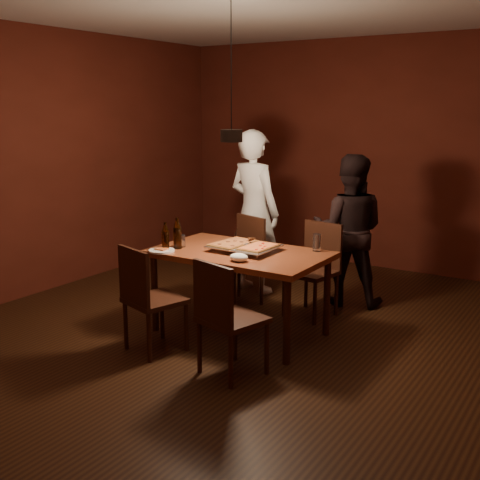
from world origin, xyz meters
The scene contains 19 objects.
room_shell centered at (0.00, 0.00, 1.40)m, with size 6.00×6.00×6.00m.
dining_table centered at (-0.01, 0.15, 0.68)m, with size 1.50×0.90×0.75m.
chair_far_left centered at (-0.45, 0.88, 0.54)m, with size 0.53×0.53×0.49m.
chair_far_right centered at (0.33, 0.98, 0.54)m, with size 0.48×0.48×0.49m.
chair_near_left centered at (-0.41, -0.63, 0.54)m, with size 0.52×0.52×0.49m.
chair_near_right centered at (0.37, -0.67, 0.54)m, with size 0.52×0.52×0.49m.
pizza_tray centered at (0.01, 0.18, 0.77)m, with size 0.55×0.45×0.05m, color silver.
pizza_meat centered at (-0.11, 0.19, 0.81)m, with size 0.26×0.42×0.02m, color maroon.
pizza_cheese centered at (0.16, 0.18, 0.81)m, with size 0.22×0.35×0.02m, color gold.
spatula centered at (0.00, 0.22, 0.81)m, with size 0.09×0.24×0.04m, color silver, non-canonical shape.
beer_bottle_a centered at (-0.59, -0.16, 0.87)m, with size 0.06×0.06×0.25m.
beer_bottle_b centered at (-0.54, -0.06, 0.89)m, with size 0.07×0.07×0.28m.
water_glass_left centered at (-0.55, 0.01, 0.80)m, with size 0.07×0.07×0.11m, color silver.
water_glass_right centered at (0.54, 0.52, 0.83)m, with size 0.07×0.07×0.15m, color silver.
plate_slice centered at (-0.58, -0.22, 0.76)m, with size 0.23×0.23×0.03m.
napkin centered at (0.17, -0.14, 0.78)m, with size 0.16×0.12×0.07m, color white.
diner_white centered at (-0.58, 1.31, 0.87)m, with size 0.64×0.42×1.75m, color white.
diner_dark centered at (0.46, 1.44, 0.76)m, with size 0.74×0.58×1.53m, color black.
pendant_lamp centered at (0.00, 0.00, 1.76)m, with size 0.18×0.18×1.10m.
Camera 1 is at (2.73, -4.13, 1.99)m, focal length 45.00 mm.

